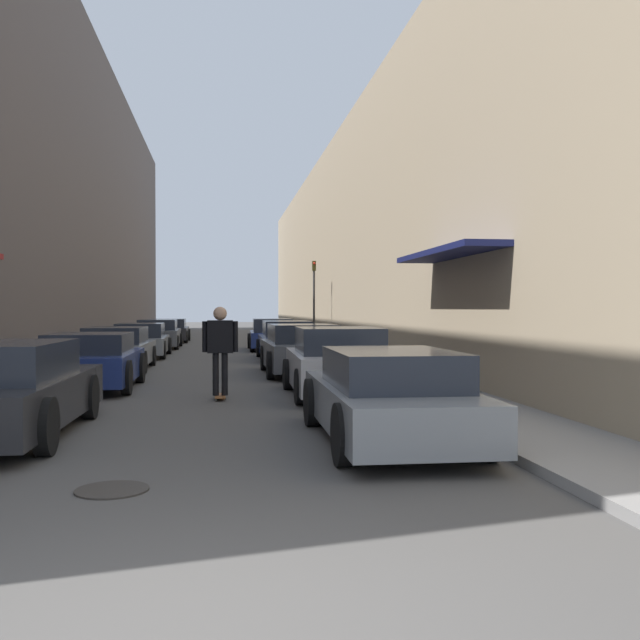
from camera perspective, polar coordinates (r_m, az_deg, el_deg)
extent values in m
plane|color=#4C4947|center=(27.83, -8.53, -2.70)|extent=(132.14, 132.14, 0.00)
cube|color=gray|center=(34.16, -15.96, -1.96)|extent=(1.80, 60.06, 0.12)
cube|color=gray|center=(34.08, -0.85, -1.93)|extent=(1.80, 60.06, 0.12)
cube|color=#564C47|center=(35.08, -20.78, 9.82)|extent=(4.00, 60.06, 14.44)
cube|color=tan|center=(34.65, 3.93, 5.94)|extent=(4.00, 60.06, 9.58)
cube|color=#141947|center=(15.05, 10.25, 5.29)|extent=(1.00, 4.80, 0.12)
cube|color=#232326|center=(10.68, -23.73, -5.88)|extent=(1.79, 4.65, 0.61)
cube|color=#232833|center=(10.41, -24.09, -3.00)|extent=(1.55, 2.43, 0.49)
cylinder|color=black|center=(11.90, -17.92, -5.88)|extent=(0.18, 0.70, 0.70)
cylinder|color=black|center=(9.12, -21.08, -7.96)|extent=(0.18, 0.70, 0.70)
cube|color=navy|center=(16.24, -17.82, -3.55)|extent=(1.84, 3.96, 0.60)
cube|color=#232833|center=(16.02, -17.95, -1.78)|extent=(1.62, 2.06, 0.42)
cylinder|color=black|center=(17.62, -20.01, -3.68)|extent=(0.18, 0.71, 0.71)
cylinder|color=black|center=(17.34, -14.19, -3.73)|extent=(0.18, 0.71, 0.71)
cylinder|color=black|center=(15.24, -21.95, -4.40)|extent=(0.18, 0.71, 0.71)
cylinder|color=black|center=(14.91, -15.22, -4.48)|extent=(0.18, 0.71, 0.71)
cube|color=gray|center=(21.19, -15.92, -2.59)|extent=(1.80, 4.25, 0.60)
cube|color=#232833|center=(20.96, -16.00, -1.18)|extent=(1.57, 2.21, 0.46)
cylinder|color=black|center=(22.63, -17.61, -2.79)|extent=(0.18, 0.61, 0.61)
cylinder|color=black|center=(22.40, -13.26, -2.81)|extent=(0.18, 0.61, 0.61)
cylinder|color=black|center=(20.05, -18.88, -3.27)|extent=(0.18, 0.61, 0.61)
cylinder|color=black|center=(19.80, -13.97, -3.30)|extent=(0.18, 0.61, 0.61)
cube|color=gray|center=(26.63, -14.12, -1.90)|extent=(1.91, 4.54, 0.55)
cube|color=#232833|center=(26.38, -14.17, -0.79)|extent=(1.65, 2.38, 0.49)
cylinder|color=black|center=(28.12, -15.60, -2.03)|extent=(0.18, 0.65, 0.65)
cylinder|color=black|center=(27.94, -12.00, -2.03)|extent=(0.18, 0.65, 0.65)
cylinder|color=black|center=(25.37, -16.45, -2.35)|extent=(0.18, 0.65, 0.65)
cylinder|color=black|center=(25.17, -12.46, -2.36)|extent=(0.18, 0.65, 0.65)
cube|color=#515459|center=(32.41, -12.81, -1.33)|extent=(1.87, 4.57, 0.66)
cube|color=#232833|center=(32.17, -12.85, -0.36)|extent=(1.62, 2.39, 0.45)
cylinder|color=black|center=(33.91, -14.09, -1.56)|extent=(0.18, 0.60, 0.60)
cylinder|color=black|center=(33.76, -11.11, -1.56)|extent=(0.18, 0.60, 0.60)
cylinder|color=black|center=(31.11, -14.65, -1.79)|extent=(0.18, 0.60, 0.60)
cylinder|color=black|center=(30.95, -11.40, -1.79)|extent=(0.18, 0.60, 0.60)
cube|color=#232326|center=(38.21, -11.99, -1.02)|extent=(2.00, 4.65, 0.59)
cube|color=#232833|center=(37.96, -12.01, -0.25)|extent=(1.73, 2.43, 0.45)
cylinder|color=black|center=(39.72, -13.20, -1.17)|extent=(0.18, 0.64, 0.64)
cylinder|color=black|center=(39.59, -10.47, -1.17)|extent=(0.18, 0.64, 0.64)
cylinder|color=black|center=(36.87, -13.61, -1.34)|extent=(0.18, 0.64, 0.64)
cylinder|color=black|center=(36.73, -10.67, -1.33)|extent=(0.18, 0.64, 0.64)
cube|color=gray|center=(9.46, 5.46, -6.84)|extent=(1.76, 4.47, 0.56)
cube|color=#232833|center=(9.19, 5.78, -3.86)|extent=(1.53, 2.33, 0.46)
cylinder|color=black|center=(10.67, -0.67, -6.60)|extent=(0.18, 0.71, 0.71)
cylinder|color=black|center=(11.00, 8.05, -6.38)|extent=(0.18, 0.71, 0.71)
cylinder|color=black|center=(7.98, 1.85, -9.15)|extent=(0.18, 0.71, 0.71)
cylinder|color=black|center=(8.42, 13.27, -8.64)|extent=(0.18, 0.71, 0.71)
cube|color=#B7B7BC|center=(14.29, 1.35, -3.99)|extent=(1.88, 4.02, 0.69)
cube|color=#232833|center=(14.06, 1.48, -1.64)|extent=(1.62, 2.11, 0.51)
cylinder|color=black|center=(15.42, -2.60, -4.36)|extent=(0.18, 0.66, 0.66)
cylinder|color=black|center=(15.68, 3.78, -4.28)|extent=(0.18, 0.66, 0.66)
cylinder|color=black|center=(12.98, -1.59, -5.36)|extent=(0.18, 0.66, 0.66)
cylinder|color=black|center=(13.28, 5.95, -5.22)|extent=(0.18, 0.66, 0.66)
cube|color=#515459|center=(19.02, -1.49, -2.77)|extent=(1.97, 4.33, 0.66)
cube|color=#232833|center=(18.78, -1.41, -1.08)|extent=(1.70, 2.27, 0.48)
cylinder|color=black|center=(20.28, -4.50, -3.04)|extent=(0.18, 0.71, 0.71)
cylinder|color=black|center=(20.47, 0.67, -3.00)|extent=(0.18, 0.71, 0.71)
cylinder|color=black|center=(17.63, -3.99, -3.63)|extent=(0.18, 0.71, 0.71)
cylinder|color=black|center=(17.85, 1.94, -3.57)|extent=(0.18, 0.71, 0.71)
cube|color=navy|center=(24.65, -2.74, -2.03)|extent=(1.80, 4.56, 0.61)
cube|color=#232833|center=(24.40, -2.70, -0.70)|extent=(1.57, 2.38, 0.54)
cylinder|color=black|center=(26.00, -4.91, -2.23)|extent=(0.18, 0.65, 0.65)
cylinder|color=black|center=(26.15, -1.15, -2.21)|extent=(0.18, 0.65, 0.65)
cylinder|color=black|center=(23.20, -4.55, -2.61)|extent=(0.18, 0.65, 0.65)
cylinder|color=black|center=(23.36, -0.33, -2.59)|extent=(0.18, 0.65, 0.65)
cube|color=navy|center=(30.20, -3.86, -1.49)|extent=(1.93, 4.20, 0.60)
cube|color=#232833|center=(29.97, -3.83, -0.42)|extent=(1.66, 2.20, 0.54)
cylinder|color=black|center=(31.44, -5.65, -1.67)|extent=(0.18, 0.67, 0.67)
cylinder|color=black|center=(31.56, -2.41, -1.66)|extent=(0.18, 0.67, 0.67)
cylinder|color=black|center=(28.87, -5.45, -1.90)|extent=(0.18, 0.67, 0.67)
cylinder|color=black|center=(29.00, -1.92, -1.89)|extent=(0.18, 0.67, 0.67)
cube|color=brown|center=(13.94, -7.98, -6.03)|extent=(0.20, 0.78, 0.02)
cylinder|color=beige|center=(14.19, -8.29, -6.06)|extent=(0.03, 0.06, 0.06)
cylinder|color=beige|center=(14.19, -7.67, -6.06)|extent=(0.03, 0.06, 0.06)
cylinder|color=beige|center=(13.70, -8.31, -6.31)|extent=(0.03, 0.06, 0.06)
cylinder|color=beige|center=(13.70, -7.67, -6.31)|extent=(0.03, 0.06, 0.06)
cylinder|color=black|center=(13.90, -8.34, -4.31)|extent=(0.12, 0.12, 0.82)
cylinder|color=black|center=(13.90, -7.63, -4.31)|extent=(0.12, 0.12, 0.82)
cube|color=black|center=(13.85, -7.99, -1.33)|extent=(0.49, 0.22, 0.63)
sphere|color=tan|center=(13.84, -8.00, 0.52)|extent=(0.26, 0.26, 0.26)
cylinder|color=black|center=(13.85, -9.21, -1.33)|extent=(0.10, 0.10, 0.59)
cylinder|color=black|center=(13.85, -6.78, -1.32)|extent=(0.10, 0.10, 0.59)
cylinder|color=#332D28|center=(7.30, -16.30, -12.90)|extent=(0.70, 0.70, 0.02)
cylinder|color=#2D2D2D|center=(32.70, -0.48, 1.40)|extent=(0.10, 0.10, 3.82)
cube|color=#332D0F|center=(32.76, -0.48, 4.35)|extent=(0.16, 0.16, 0.45)
sphere|color=red|center=(32.68, -0.46, 4.56)|extent=(0.11, 0.11, 0.11)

